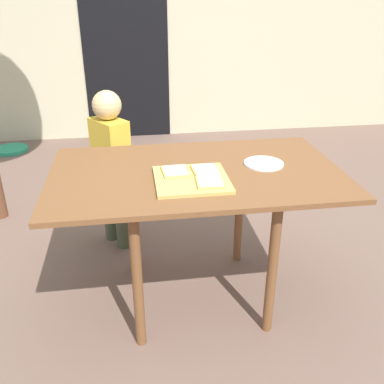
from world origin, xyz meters
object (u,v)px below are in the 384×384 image
dining_table (196,186)px  cutting_board (192,180)px  child_left (112,161)px  plate_white_right (264,163)px  pizza_slice_far_right (205,170)px  pizza_slice_far_left (175,171)px  garden_hose_coil (11,150)px  pizza_slice_near_right (210,182)px

dining_table → cutting_board: bearing=-108.4°
child_left → plate_white_right: bearing=-37.1°
plate_white_right → child_left: bearing=142.9°
cutting_board → pizza_slice_far_right: bearing=41.9°
dining_table → pizza_slice_far_left: 0.16m
garden_hose_coil → plate_white_right: bearing=-53.0°
pizza_slice_far_right → pizza_slice_far_left: same height
dining_table → pizza_slice_near_right: (0.03, -0.18, 0.11)m
plate_white_right → pizza_slice_near_right: bearing=-145.3°
pizza_slice_far_right → child_left: size_ratio=0.14×
pizza_slice_far_left → child_left: (-0.32, 0.66, -0.19)m
pizza_slice_far_right → plate_white_right: size_ratio=0.74×
pizza_slice_near_right → plate_white_right: 0.38m
pizza_slice_far_right → garden_hose_coil: size_ratio=0.43×
dining_table → cutting_board: cutting_board is taller
garden_hose_coil → dining_table: bearing=-58.7°
plate_white_right → cutting_board: bearing=-158.7°
pizza_slice_far_left → pizza_slice_far_right: bearing=-2.0°
cutting_board → pizza_slice_far_right: size_ratio=2.29×
pizza_slice_far_right → child_left: (-0.46, 0.67, -0.19)m
cutting_board → child_left: bearing=117.9°
dining_table → pizza_slice_near_right: pizza_slice_near_right is taller
dining_table → pizza_slice_far_left: pizza_slice_far_left is taller
child_left → pizza_slice_near_right: bearing=-60.1°
pizza_slice_near_right → garden_hose_coil: size_ratio=0.43×
dining_table → pizza_slice_near_right: bearing=-79.9°
plate_white_right → garden_hose_coil: bearing=127.0°
cutting_board → pizza_slice_far_left: 0.10m
cutting_board → garden_hose_coil: 3.16m
dining_table → garden_hose_coil: (-1.56, 2.56, -0.64)m
pizza_slice_far_left → pizza_slice_near_right: same height
child_left → cutting_board: bearing=-62.1°
pizza_slice_near_right → child_left: bearing=119.9°
pizza_slice_near_right → garden_hose_coil: bearing=120.1°
cutting_board → pizza_slice_near_right: size_ratio=2.28×
pizza_slice_far_right → pizza_slice_near_right: bearing=-91.3°
dining_table → child_left: bearing=124.8°
plate_white_right → garden_hose_coil: 3.25m
cutting_board → pizza_slice_far_left: (-0.07, 0.07, 0.01)m
plate_white_right → child_left: size_ratio=0.20×
pizza_slice_far_right → pizza_slice_far_left: 0.14m
plate_white_right → dining_table: bearing=-174.7°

